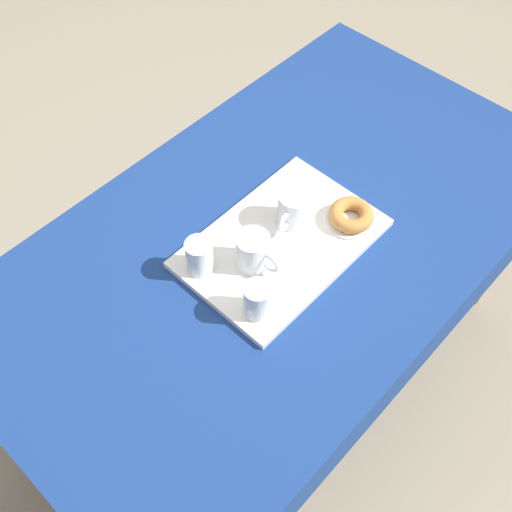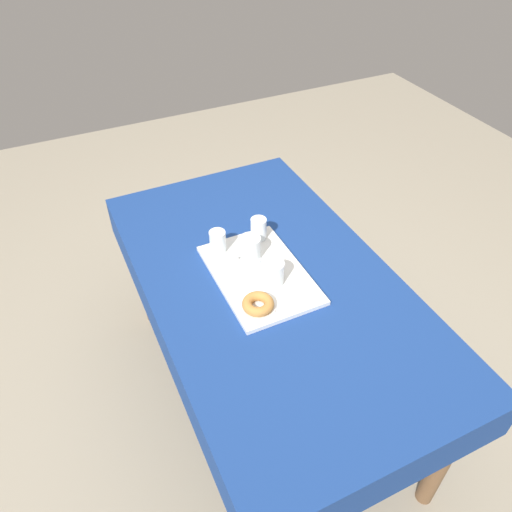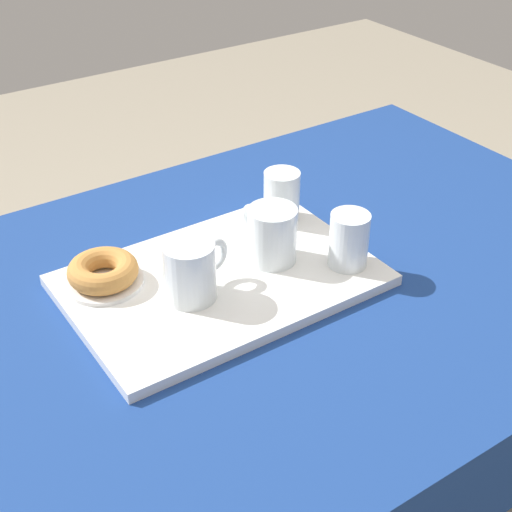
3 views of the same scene
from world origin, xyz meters
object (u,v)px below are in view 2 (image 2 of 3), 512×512
tea_mug_left (250,248)px  donut_plate_left (258,308)px  sugar_donut_left (258,304)px  water_glass_far (218,243)px  dining_table (270,296)px  serving_tray (259,274)px  water_glass_near (259,230)px  tea_mug_right (273,273)px

tea_mug_left → donut_plate_left: 0.27m
tea_mug_left → sugar_donut_left: 0.27m
sugar_donut_left → tea_mug_left: bearing=-18.9°
water_glass_far → dining_table: bearing=-151.0°
serving_tray → donut_plate_left: donut_plate_left is taller
water_glass_near → tea_mug_left: bearing=139.1°
water_glass_far → serving_tray: bearing=-153.5°
dining_table → tea_mug_right: (-0.03, 0.01, 0.15)m
water_glass_near → water_glass_far: (-0.01, 0.18, 0.00)m
serving_tray → tea_mug_left: 0.11m
serving_tray → sugar_donut_left: bearing=152.8°
donut_plate_left → sugar_donut_left: sugar_donut_left is taller
serving_tray → tea_mug_right: tea_mug_right is taller
water_glass_far → donut_plate_left: 0.34m
water_glass_near → donut_plate_left: (-0.35, 0.17, -0.04)m
tea_mug_left → tea_mug_right: (-0.16, -0.02, 0.00)m
tea_mug_left → water_glass_near: bearing=-40.9°
dining_table → serving_tray: 0.11m
tea_mug_right → water_glass_near: (0.25, -0.06, -0.00)m
dining_table → donut_plate_left: donut_plate_left is taller
tea_mug_left → donut_plate_left: size_ratio=0.98×
tea_mug_right → water_glass_near: tea_mug_right is taller
water_glass_near → sugar_donut_left: bearing=154.3°
water_glass_near → sugar_donut_left: water_glass_near is taller
dining_table → tea_mug_left: size_ratio=12.93×
water_glass_near → sugar_donut_left: 0.39m
serving_tray → donut_plate_left: bearing=152.8°
serving_tray → water_glass_near: water_glass_near is taller
serving_tray → water_glass_far: 0.21m
tea_mug_right → water_glass_far: (0.25, 0.11, -0.00)m
tea_mug_right → water_glass_near: bearing=-14.3°
water_glass_far → donut_plate_left: size_ratio=0.74×
water_glass_far → water_glass_near: bearing=-88.3°
serving_tray → tea_mug_left: (0.09, -0.00, 0.05)m
water_glass_far → sugar_donut_left: (-0.34, -0.01, -0.02)m
serving_tray → tea_mug_right: size_ratio=4.01×
tea_mug_left → donut_plate_left: (-0.25, 0.09, -0.04)m
dining_table → water_glass_far: size_ratio=17.10×
tea_mug_left → water_glass_near: 0.12m
tea_mug_right → water_glass_near: 0.26m
dining_table → tea_mug_left: (0.13, 0.02, 0.15)m
tea_mug_right → sugar_donut_left: (-0.10, 0.10, -0.02)m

